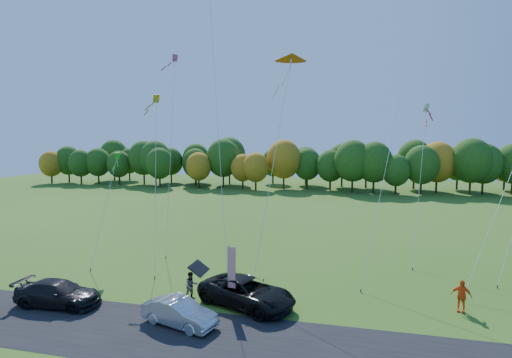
% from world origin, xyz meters
% --- Properties ---
extents(ground, '(160.00, 160.00, 0.00)m').
position_xyz_m(ground, '(0.00, 0.00, 0.00)').
color(ground, '#325A18').
extents(asphalt_strip, '(90.00, 6.00, 0.01)m').
position_xyz_m(asphalt_strip, '(0.00, -4.00, 0.01)').
color(asphalt_strip, black).
rests_on(asphalt_strip, ground).
extents(tree_line, '(116.00, 12.00, 10.00)m').
position_xyz_m(tree_line, '(0.00, 55.00, 0.00)').
color(tree_line, '#1E4711').
rests_on(tree_line, ground).
extents(black_suv, '(6.60, 4.83, 1.67)m').
position_xyz_m(black_suv, '(0.80, 0.32, 0.83)').
color(black_suv, black).
rests_on(black_suv, ground).
extents(silver_sedan, '(4.46, 2.57, 1.39)m').
position_xyz_m(silver_sedan, '(-2.06, -2.89, 0.70)').
color(silver_sedan, silver).
rests_on(silver_sedan, ground).
extents(dark_truck_a, '(5.20, 2.31, 1.48)m').
position_xyz_m(dark_truck_a, '(-10.14, -2.22, 0.74)').
color(dark_truck_a, black).
rests_on(dark_truck_a, ground).
extents(person_tailgate_a, '(0.49, 0.67, 1.70)m').
position_xyz_m(person_tailgate_a, '(-2.12, -2.57, 0.85)').
color(person_tailgate_a, white).
rests_on(person_tailgate_a, ground).
extents(person_tailgate_b, '(1.06, 1.06, 1.73)m').
position_xyz_m(person_tailgate_b, '(-2.77, 0.44, 0.87)').
color(person_tailgate_b, gray).
rests_on(person_tailgate_b, ground).
extents(person_east, '(1.18, 0.73, 1.88)m').
position_xyz_m(person_east, '(12.95, 2.42, 0.94)').
color(person_east, '#F55C17').
rests_on(person_east, ground).
extents(feather_flag, '(0.50, 0.09, 3.72)m').
position_xyz_m(feather_flag, '(-0.07, -0.03, 2.27)').
color(feather_flag, '#999999').
rests_on(feather_flag, ground).
extents(kite_delta_blue, '(6.40, 11.00, 27.55)m').
position_xyz_m(kite_delta_blue, '(-3.37, 7.09, 13.26)').
color(kite_delta_blue, '#4C3F33').
rests_on(kite_delta_blue, ground).
extents(kite_parafoil_orange, '(7.29, 13.14, 25.42)m').
position_xyz_m(kite_parafoil_orange, '(10.03, 10.32, 12.47)').
color(kite_parafoil_orange, '#4C3F33').
rests_on(kite_parafoil_orange, ground).
extents(kite_delta_red, '(2.67, 10.98, 17.87)m').
position_xyz_m(kite_delta_red, '(1.35, 6.43, 9.14)').
color(kite_delta_red, '#4C3F33').
rests_on(kite_delta_red, ground).
extents(kite_diamond_yellow, '(3.62, 7.33, 13.96)m').
position_xyz_m(kite_diamond_yellow, '(-8.23, 6.60, 6.76)').
color(kite_diamond_yellow, '#4C3F33').
rests_on(kite_diamond_yellow, ground).
extents(kite_diamond_green, '(1.05, 5.40, 8.99)m').
position_xyz_m(kite_diamond_green, '(-12.53, 6.24, 4.48)').
color(kite_diamond_green, '#4C3F33').
rests_on(kite_diamond_green, ground).
extents(kite_diamond_white, '(2.35, 7.77, 13.36)m').
position_xyz_m(kite_diamond_white, '(12.18, 13.04, 6.46)').
color(kite_diamond_white, '#4C3F33').
rests_on(kite_diamond_white, ground).
extents(kite_diamond_pink, '(3.19, 8.81, 18.60)m').
position_xyz_m(kite_diamond_pink, '(-9.43, 11.96, 9.07)').
color(kite_diamond_pink, '#4C3F33').
rests_on(kite_diamond_pink, ground).
extents(kite_diamond_blue_low, '(4.95, 6.05, 8.89)m').
position_xyz_m(kite_diamond_blue_low, '(15.57, 6.63, 4.19)').
color(kite_diamond_blue_low, '#4C3F33').
rests_on(kite_diamond_blue_low, ground).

